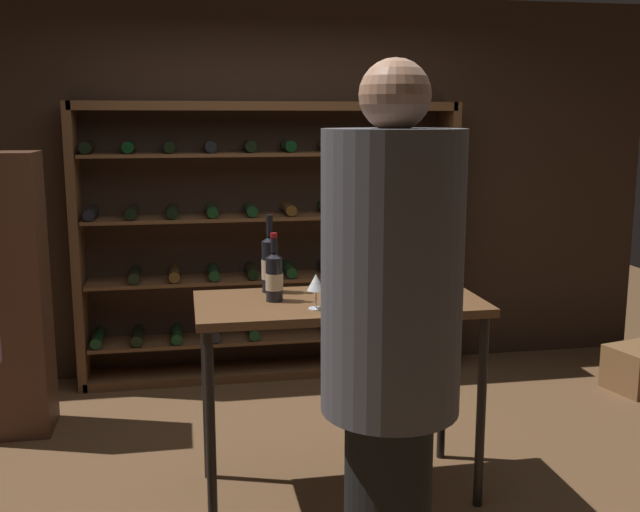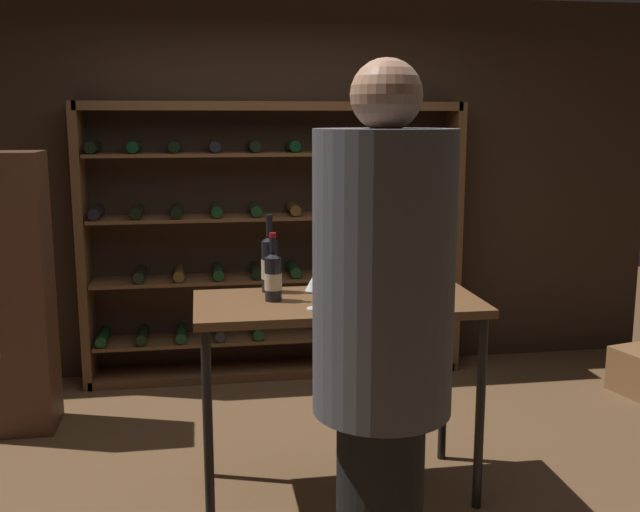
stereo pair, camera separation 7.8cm
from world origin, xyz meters
name	(u,v)px [view 1 (the left image)]	position (x,y,z in m)	size (l,w,h in m)	color
ground_plane	(318,485)	(0.00, 0.00, 0.00)	(9.83, 9.83, 0.00)	brown
back_wall	(270,188)	(0.00, 1.91, 1.34)	(5.77, 0.10, 2.67)	#332319
wine_rack	(268,242)	(-0.04, 1.70, 0.97)	(2.66, 0.32, 1.94)	brown
tasting_table	(339,321)	(0.09, -0.07, 0.87)	(1.36, 0.62, 0.98)	brown
person_guest_blue_shirt	(391,338)	(0.04, -1.14, 1.11)	(0.46, 0.46, 2.02)	black
display_cabinet	(6,296)	(-1.65, 1.00, 0.82)	(0.44, 0.36, 1.65)	#4C2D1E
wine_bottle_green_slim	(274,276)	(-0.21, -0.04, 1.10)	(0.08, 0.08, 0.32)	black
wine_bottle_gold_foil	(372,264)	(0.31, 0.13, 1.11)	(0.08, 0.08, 0.34)	#4C3314
wine_bottle_red_label	(270,264)	(-0.21, 0.15, 1.12)	(0.09, 0.09, 0.39)	black
wine_glass_stemmed_center	(316,284)	(-0.05, -0.22, 1.10)	(0.08, 0.08, 0.16)	silver
wine_glass_stemmed_right	(402,281)	(0.34, -0.25, 1.10)	(0.07, 0.07, 0.16)	silver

